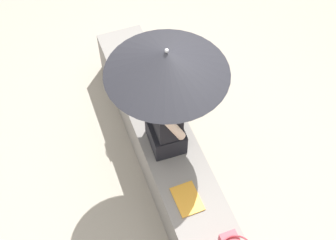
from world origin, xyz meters
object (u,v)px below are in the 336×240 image
at_px(handbag_black, 137,64).
at_px(magazine, 187,199).
at_px(person_seated, 166,115).
at_px(parasol, 167,63).

relative_size(handbag_black, magazine, 1.33).
bearing_deg(handbag_black, magazine, 178.40).
xyz_separation_m(person_seated, handbag_black, (0.82, -0.01, -0.21)).
bearing_deg(handbag_black, parasol, -177.31).
bearing_deg(person_seated, magazine, 176.82).
distance_m(person_seated, handbag_black, 0.85).
bearing_deg(magazine, parasol, -7.43).
height_order(person_seated, handbag_black, person_seated).
relative_size(parasol, magazine, 3.73).
relative_size(person_seated, magazine, 3.21).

